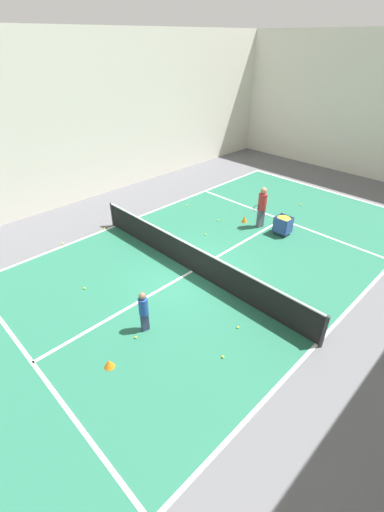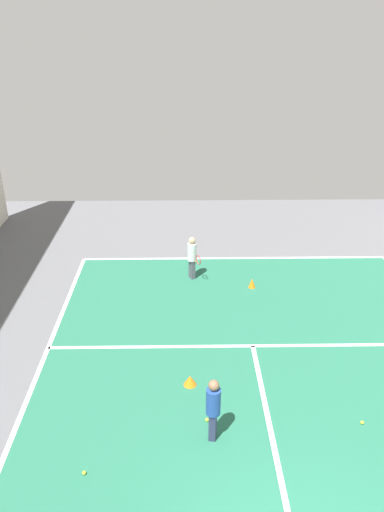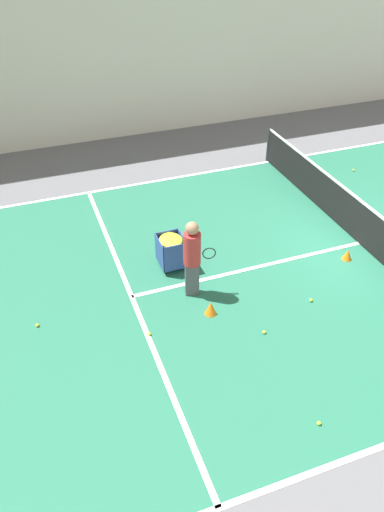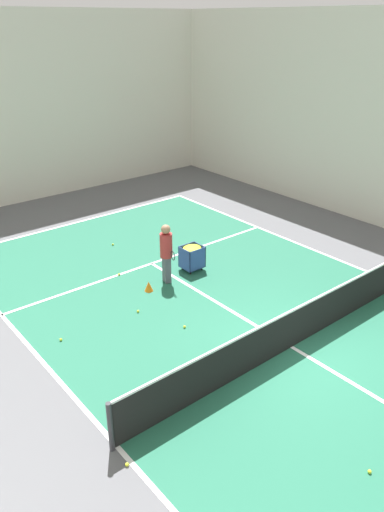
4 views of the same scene
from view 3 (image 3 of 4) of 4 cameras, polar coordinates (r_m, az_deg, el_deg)
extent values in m
plane|color=#5B5B60|center=(12.94, 18.52, 1.40)|extent=(32.09, 32.09, 0.00)
cube|color=#23664C|center=(12.93, 18.52, 1.40)|extent=(9.63, 20.93, 0.00)
cube|color=white|center=(16.35, 8.72, 10.60)|extent=(0.10, 20.93, 0.00)
cube|color=white|center=(10.77, -6.92, -4.62)|extent=(9.63, 0.10, 0.00)
cube|color=white|center=(12.93, 18.52, 1.42)|extent=(0.10, 11.51, 0.00)
cube|color=silver|center=(18.33, 4.08, 26.00)|extent=(0.15, 28.39, 7.44)
cylinder|color=#2D2D33|center=(16.21, 8.73, 12.44)|extent=(0.10, 0.10, 1.08)
cube|color=black|center=(12.66, 18.97, 3.34)|extent=(9.73, 0.03, 1.01)
cube|color=white|center=(12.39, 19.44, 5.38)|extent=(9.73, 0.04, 0.05)
cube|color=#4C4C56|center=(10.53, 0.00, -2.56)|extent=(0.24, 0.32, 0.81)
cylinder|color=#B22D2D|center=(10.06, 0.00, 0.82)|extent=(0.44, 0.44, 0.72)
sphere|color=#A87A5B|center=(9.78, 0.00, 3.18)|extent=(0.27, 0.27, 0.27)
torus|color=black|center=(10.25, 1.97, 0.30)|extent=(0.09, 0.28, 0.28)
cube|color=#2D478C|center=(11.46, -2.36, -0.69)|extent=(0.63, 0.57, 0.02)
cube|color=#2D478C|center=(11.33, -1.09, 0.95)|extent=(0.63, 0.02, 0.67)
cube|color=#2D478C|center=(11.20, -3.73, 0.38)|extent=(0.63, 0.02, 0.67)
cube|color=#2D478C|center=(11.03, -1.90, -0.21)|extent=(0.02, 0.57, 0.67)
cube|color=#2D478C|center=(11.50, -2.88, 1.50)|extent=(0.02, 0.57, 0.67)
ellipsoid|color=yellow|center=(11.11, -2.44, 1.81)|extent=(0.59, 0.53, 0.16)
cylinder|color=black|center=(11.38, -1.05, -1.35)|extent=(0.05, 0.05, 0.12)
cylinder|color=black|center=(11.71, -1.77, -0.10)|extent=(0.05, 0.05, 0.12)
cylinder|color=black|center=(11.29, -2.95, -1.77)|extent=(0.05, 0.05, 0.12)
cylinder|color=black|center=(11.62, -3.62, -0.50)|extent=(0.05, 0.05, 0.12)
cone|color=orange|center=(12.21, 17.33, 0.15)|extent=(0.23, 0.23, 0.26)
cone|color=orange|center=(10.21, 2.14, -5.98)|extent=(0.25, 0.25, 0.29)
sphere|color=yellow|center=(9.97, 8.25, -8.60)|extent=(0.07, 0.07, 0.07)
sphere|color=yellow|center=(10.85, 13.44, -4.93)|extent=(0.07, 0.07, 0.07)
sphere|color=yellow|center=(8.79, 14.30, -18.02)|extent=(0.07, 0.07, 0.07)
sphere|color=yellow|center=(10.47, -17.27, -7.56)|extent=(0.07, 0.07, 0.07)
sphere|color=yellow|center=(15.45, 15.46, 8.17)|extent=(0.07, 0.07, 0.07)
sphere|color=yellow|center=(16.35, 17.97, 9.32)|extent=(0.07, 0.07, 0.07)
sphere|color=yellow|center=(9.87, -4.92, -8.87)|extent=(0.07, 0.07, 0.07)
camera|label=1|loc=(20.76, 28.16, 33.14)|focal=24.00mm
camera|label=2|loc=(10.19, -0.55, 36.52)|focal=35.00mm
camera|label=4|loc=(13.37, 73.46, 11.91)|focal=35.00mm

